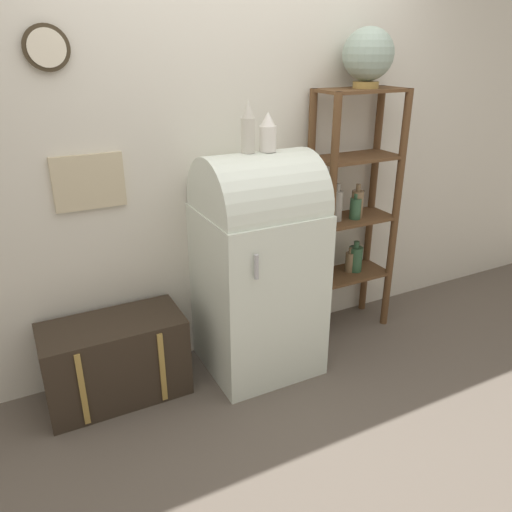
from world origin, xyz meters
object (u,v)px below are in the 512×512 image
Objects in this scene: suitcase_trunk at (116,360)px; vase_left at (248,128)px; refrigerator at (258,262)px; vase_center at (268,133)px; globe at (368,55)px.

vase_left is at bearing -4.48° from suitcase_trunk.
vase_left is (-0.05, 0.01, 0.79)m from refrigerator.
vase_left is 0.12m from vase_center.
globe is at bearing 10.48° from vase_center.
vase_left is (-0.87, -0.12, -0.35)m from globe.
globe is at bearing 8.12° from vase_left.
suitcase_trunk is at bearing -178.00° from globe.
refrigerator is 0.79m from vase_left.
suitcase_trunk is 1.50m from vase_left.
globe is 1.23× the size of vase_left.
refrigerator is at bearing 178.17° from vase_center.
refrigerator is at bearing -170.39° from globe.
refrigerator reaches higher than suitcase_trunk.
suitcase_trunk is at bearing 175.09° from vase_center.
suitcase_trunk is 2.24× the size of globe.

